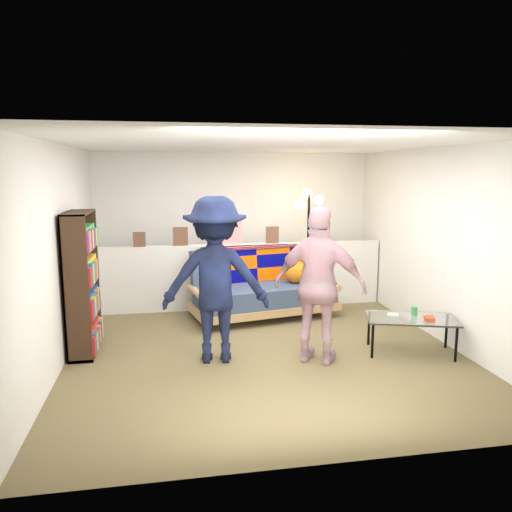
{
  "coord_description": "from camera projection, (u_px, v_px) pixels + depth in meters",
  "views": [
    {
      "loc": [
        -1.08,
        -5.68,
        2.11
      ],
      "look_at": [
        0.0,
        0.4,
        1.05
      ],
      "focal_mm": 35.0,
      "sensor_mm": 36.0,
      "label": 1
    }
  ],
  "objects": [
    {
      "name": "ground",
      "position": [
        262.0,
        347.0,
        6.05
      ],
      "size": [
        5.0,
        5.0,
        0.0
      ],
      "primitive_type": "plane",
      "color": "brown",
      "rests_on": "ground"
    },
    {
      "name": "room_shell",
      "position": [
        255.0,
        206.0,
        6.23
      ],
      "size": [
        4.6,
        5.05,
        2.45
      ],
      "color": "silver",
      "rests_on": "ground"
    },
    {
      "name": "half_wall_ledge",
      "position": [
        240.0,
        276.0,
        7.71
      ],
      "size": [
        4.45,
        0.15,
        1.0
      ],
      "primitive_type": "cube",
      "color": "silver",
      "rests_on": "ground"
    },
    {
      "name": "ledge_decor",
      "position": [
        225.0,
        233.0,
        7.54
      ],
      "size": [
        2.97,
        0.02,
        0.45
      ],
      "color": "brown",
      "rests_on": "half_wall_ledge"
    },
    {
      "name": "futon_sofa",
      "position": [
        263.0,
        288.0,
        7.3
      ],
      "size": [
        2.21,
        1.35,
        0.89
      ],
      "color": "tan",
      "rests_on": "ground"
    },
    {
      "name": "bookshelf",
      "position": [
        82.0,
        287.0,
        5.78
      ],
      "size": [
        0.27,
        0.82,
        1.65
      ],
      "color": "black",
      "rests_on": "ground"
    },
    {
      "name": "coffee_table",
      "position": [
        412.0,
        320.0,
        5.78
      ],
      "size": [
        1.13,
        0.83,
        0.53
      ],
      "color": "black",
      "rests_on": "ground"
    },
    {
      "name": "floor_lamp",
      "position": [
        308.0,
        225.0,
        7.57
      ],
      "size": [
        0.42,
        0.34,
        1.83
      ],
      "color": "black",
      "rests_on": "ground"
    },
    {
      "name": "person_left",
      "position": [
        215.0,
        280.0,
        5.5
      ],
      "size": [
        1.26,
        0.82,
        1.84
      ],
      "primitive_type": "imported",
      "rotation": [
        0.0,
        0.0,
        3.02
      ],
      "color": "black",
      "rests_on": "ground"
    },
    {
      "name": "person_right",
      "position": [
        320.0,
        286.0,
        5.44
      ],
      "size": [
        1.09,
        0.89,
        1.74
      ],
      "primitive_type": "imported",
      "rotation": [
        0.0,
        0.0,
        2.59
      ],
      "color": "pink",
      "rests_on": "ground"
    }
  ]
}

